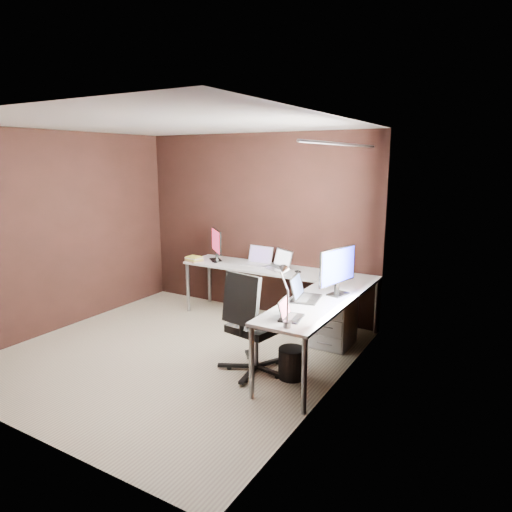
{
  "coord_description": "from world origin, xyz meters",
  "views": [
    {
      "loc": [
        3.21,
        -3.69,
        2.15
      ],
      "look_at": [
        0.49,
        0.95,
        1.0
      ],
      "focal_mm": 32.0,
      "sensor_mm": 36.0,
      "label": 1
    }
  ],
  "objects_px": {
    "laptop_black_big": "(303,294)",
    "monitor_left": "(216,243)",
    "laptop_black_small": "(289,314)",
    "desk_lamp": "(284,288)",
    "laptop_white": "(258,261)",
    "monitor_right": "(338,268)",
    "drawer_pedestal": "(334,320)",
    "laptop_silver": "(279,264)",
    "wastebasket": "(292,363)",
    "office_chair": "(253,343)",
    "book_stack": "(194,259)"
  },
  "relations": [
    {
      "from": "laptop_silver",
      "to": "laptop_black_big",
      "type": "relative_size",
      "value": 1.08
    },
    {
      "from": "monitor_right",
      "to": "laptop_white",
      "type": "distance_m",
      "value": 1.65
    },
    {
      "from": "laptop_black_big",
      "to": "office_chair",
      "type": "bearing_deg",
      "value": 126.92
    },
    {
      "from": "office_chair",
      "to": "wastebasket",
      "type": "height_order",
      "value": "office_chair"
    },
    {
      "from": "monitor_left",
      "to": "monitor_right",
      "type": "height_order",
      "value": "monitor_right"
    },
    {
      "from": "laptop_black_big",
      "to": "wastebasket",
      "type": "relative_size",
      "value": 1.34
    },
    {
      "from": "laptop_black_big",
      "to": "desk_lamp",
      "type": "height_order",
      "value": "desk_lamp"
    },
    {
      "from": "monitor_left",
      "to": "drawer_pedestal",
      "type": "bearing_deg",
      "value": 32.24
    },
    {
      "from": "desk_lamp",
      "to": "monitor_right",
      "type": "bearing_deg",
      "value": 64.34
    },
    {
      "from": "drawer_pedestal",
      "to": "book_stack",
      "type": "distance_m",
      "value": 2.21
    },
    {
      "from": "laptop_black_big",
      "to": "book_stack",
      "type": "xyz_separation_m",
      "value": [
        -2.07,
        0.84,
        -0.02
      ]
    },
    {
      "from": "laptop_black_small",
      "to": "monitor_left",
      "type": "bearing_deg",
      "value": 40.14
    },
    {
      "from": "laptop_silver",
      "to": "laptop_white",
      "type": "bearing_deg",
      "value": -158.75
    },
    {
      "from": "laptop_silver",
      "to": "wastebasket",
      "type": "relative_size",
      "value": 1.46
    },
    {
      "from": "laptop_white",
      "to": "laptop_black_big",
      "type": "relative_size",
      "value": 0.92
    },
    {
      "from": "monitor_left",
      "to": "laptop_silver",
      "type": "distance_m",
      "value": 1.01
    },
    {
      "from": "desk_lamp",
      "to": "monitor_left",
      "type": "bearing_deg",
      "value": 116.69
    },
    {
      "from": "office_chair",
      "to": "monitor_right",
      "type": "bearing_deg",
      "value": 59.62
    },
    {
      "from": "laptop_black_small",
      "to": "wastebasket",
      "type": "bearing_deg",
      "value": 9.24
    },
    {
      "from": "drawer_pedestal",
      "to": "monitor_right",
      "type": "bearing_deg",
      "value": -66.62
    },
    {
      "from": "monitor_right",
      "to": "laptop_black_big",
      "type": "relative_size",
      "value": 1.46
    },
    {
      "from": "laptop_black_big",
      "to": "office_chair",
      "type": "xyz_separation_m",
      "value": [
        -0.36,
        -0.4,
        -0.47
      ]
    },
    {
      "from": "monitor_right",
      "to": "book_stack",
      "type": "xyz_separation_m",
      "value": [
        -2.31,
        0.51,
        -0.25
      ]
    },
    {
      "from": "office_chair",
      "to": "laptop_white",
      "type": "bearing_deg",
      "value": 127.77
    },
    {
      "from": "laptop_black_big",
      "to": "monitor_left",
      "type": "bearing_deg",
      "value": 49.38
    },
    {
      "from": "laptop_black_small",
      "to": "office_chair",
      "type": "distance_m",
      "value": 0.71
    },
    {
      "from": "wastebasket",
      "to": "office_chair",
      "type": "bearing_deg",
      "value": -169.2
    },
    {
      "from": "office_chair",
      "to": "laptop_silver",
      "type": "bearing_deg",
      "value": 117.21
    },
    {
      "from": "laptop_white",
      "to": "desk_lamp",
      "type": "distance_m",
      "value": 2.32
    },
    {
      "from": "laptop_white",
      "to": "desk_lamp",
      "type": "height_order",
      "value": "desk_lamp"
    },
    {
      "from": "laptop_black_small",
      "to": "wastebasket",
      "type": "relative_size",
      "value": 0.94
    },
    {
      "from": "wastebasket",
      "to": "laptop_black_big",
      "type": "bearing_deg",
      "value": 96.96
    },
    {
      "from": "drawer_pedestal",
      "to": "desk_lamp",
      "type": "xyz_separation_m",
      "value": [
        0.07,
        -1.44,
        0.76
      ]
    },
    {
      "from": "laptop_silver",
      "to": "desk_lamp",
      "type": "bearing_deg",
      "value": -33.09
    },
    {
      "from": "drawer_pedestal",
      "to": "laptop_silver",
      "type": "height_order",
      "value": "laptop_silver"
    },
    {
      "from": "book_stack",
      "to": "office_chair",
      "type": "distance_m",
      "value": 2.16
    },
    {
      "from": "monitor_left",
      "to": "laptop_black_small",
      "type": "height_order",
      "value": "monitor_left"
    },
    {
      "from": "monitor_right",
      "to": "office_chair",
      "type": "relative_size",
      "value": 0.57
    },
    {
      "from": "monitor_left",
      "to": "laptop_white",
      "type": "xyz_separation_m",
      "value": [
        0.65,
        0.07,
        -0.2
      ]
    },
    {
      "from": "laptop_white",
      "to": "monitor_left",
      "type": "bearing_deg",
      "value": -171.32
    },
    {
      "from": "monitor_left",
      "to": "book_stack",
      "type": "bearing_deg",
      "value": -95.06
    },
    {
      "from": "drawer_pedestal",
      "to": "laptop_black_small",
      "type": "relative_size",
      "value": 2.06
    },
    {
      "from": "desk_lamp",
      "to": "wastebasket",
      "type": "xyz_separation_m",
      "value": [
        -0.12,
        0.43,
        -0.9
      ]
    },
    {
      "from": "laptop_silver",
      "to": "book_stack",
      "type": "xyz_separation_m",
      "value": [
        -1.23,
        -0.24,
        -0.02
      ]
    },
    {
      "from": "monitor_right",
      "to": "laptop_black_big",
      "type": "bearing_deg",
      "value": 157.08
    },
    {
      "from": "laptop_black_small",
      "to": "desk_lamp",
      "type": "distance_m",
      "value": 0.32
    },
    {
      "from": "drawer_pedestal",
      "to": "laptop_white",
      "type": "bearing_deg",
      "value": 161.32
    },
    {
      "from": "book_stack",
      "to": "office_chair",
      "type": "relative_size",
      "value": 0.25
    },
    {
      "from": "monitor_left",
      "to": "wastebasket",
      "type": "height_order",
      "value": "monitor_left"
    },
    {
      "from": "monitor_left",
      "to": "laptop_black_small",
      "type": "relative_size",
      "value": 1.54
    }
  ]
}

